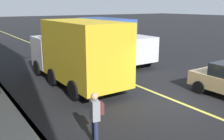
# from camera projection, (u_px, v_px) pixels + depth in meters

# --- Properties ---
(ground) EXTENTS (200.00, 200.00, 0.00)m
(ground) POSITION_uv_depth(u_px,v_px,m) (177.00, 102.00, 10.70)
(ground) COLOR black
(curb_edge) EXTENTS (80.00, 0.16, 0.15)m
(curb_edge) POSITION_uv_depth(u_px,v_px,m) (43.00, 140.00, 7.48)
(curb_edge) COLOR slate
(curb_edge) RESTS_ON ground
(lane_stripe_center) EXTENTS (80.00, 0.16, 0.01)m
(lane_stripe_center) POSITION_uv_depth(u_px,v_px,m) (177.00, 102.00, 10.69)
(lane_stripe_center) COLOR #D8CC4C
(lane_stripe_center) RESTS_ON ground
(truck_blue) EXTENTS (7.38, 2.55, 3.09)m
(truck_blue) POSITION_uv_depth(u_px,v_px,m) (109.00, 39.00, 18.64)
(truck_blue) COLOR silver
(truck_blue) RESTS_ON ground
(truck_yellow) EXTENTS (7.13, 2.61, 3.31)m
(truck_yellow) POSITION_uv_depth(u_px,v_px,m) (77.00, 52.00, 12.69)
(truck_yellow) COLOR silver
(truck_yellow) RESTS_ON ground
(pedestrian_with_backpack) EXTENTS (0.42, 0.43, 1.61)m
(pedestrian_with_backpack) POSITION_uv_depth(u_px,v_px,m) (96.00, 115.00, 7.20)
(pedestrian_with_backpack) COLOR #262D4C
(pedestrian_with_backpack) RESTS_ON ground
(traffic_light_mast) EXTENTS (0.28, 4.32, 5.86)m
(traffic_light_mast) POSITION_uv_depth(u_px,v_px,m) (28.00, 5.00, 11.20)
(traffic_light_mast) COLOR #1E3823
(traffic_light_mast) RESTS_ON ground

